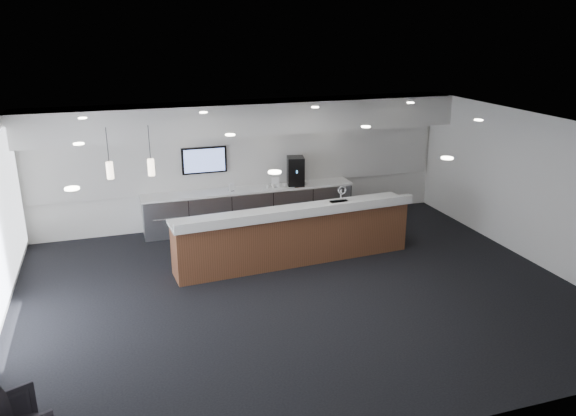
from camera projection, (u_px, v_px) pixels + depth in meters
name	position (u px, v px, depth m)	size (l,w,h in m)	color
ground	(299.00, 291.00, 10.30)	(10.00, 10.00, 0.00)	black
ceiling	(301.00, 129.00, 9.36)	(10.00, 8.00, 0.02)	black
back_wall	(245.00, 162.00, 13.45)	(10.00, 0.02, 3.00)	white
right_wall	(534.00, 189.00, 11.30)	(0.02, 8.00, 3.00)	white
soffit_bulkhead	(249.00, 117.00, 12.68)	(10.00, 0.90, 0.70)	silver
alcove_panel	(246.00, 159.00, 13.39)	(9.80, 0.06, 1.40)	silver
back_credenza	(250.00, 207.00, 13.44)	(5.06, 0.66, 0.95)	#999DA1
wall_tv	(204.00, 160.00, 13.02)	(1.05, 0.08, 0.62)	black
pendant_left	(153.00, 172.00, 9.62)	(0.12, 0.12, 0.30)	#FCE6C5
pendant_right	(110.00, 175.00, 9.41)	(0.12, 0.12, 0.30)	#FCE6C5
ceiling_can_lights	(301.00, 131.00, 9.37)	(7.00, 5.00, 0.02)	white
service_counter	(294.00, 235.00, 11.42)	(5.04, 1.18, 1.49)	#58331D
coffee_machine	(296.00, 171.00, 13.50)	(0.48, 0.56, 0.69)	black
info_sign_left	(232.00, 187.00, 13.06)	(0.14, 0.02, 0.19)	white
info_sign_right	(275.00, 182.00, 13.36)	(0.18, 0.02, 0.24)	white
cup_0	(306.00, 183.00, 13.59)	(0.10, 0.10, 0.09)	white
cup_1	(301.00, 183.00, 13.55)	(0.10, 0.10, 0.09)	white
cup_2	(295.00, 184.00, 13.51)	(0.10, 0.10, 0.09)	white
cup_3	(290.00, 184.00, 13.47)	(0.10, 0.10, 0.09)	white
cup_4	(284.00, 185.00, 13.43)	(0.10, 0.10, 0.09)	white
cup_5	(279.00, 185.00, 13.38)	(0.10, 0.10, 0.09)	white
cup_6	(273.00, 186.00, 13.34)	(0.10, 0.10, 0.09)	white
cup_7	(267.00, 186.00, 13.30)	(0.10, 0.10, 0.09)	white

